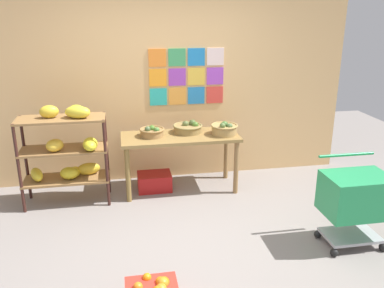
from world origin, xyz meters
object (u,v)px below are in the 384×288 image
at_px(display_table, 180,143).
at_px(shopping_cart, 356,197).
at_px(fruit_basket_back_left, 224,129).
at_px(fruit_basket_left, 188,128).
at_px(produce_crate_under_table, 155,182).
at_px(banana_shelf_unit, 68,146).
at_px(fruit_basket_back_right, 152,132).

bearing_deg(display_table, shopping_cart, -47.42).
bearing_deg(shopping_cart, fruit_basket_back_left, 109.15).
height_order(fruit_basket_left, produce_crate_under_table, fruit_basket_left).
bearing_deg(banana_shelf_unit, fruit_basket_back_right, 9.26).
relative_size(display_table, fruit_basket_back_left, 4.30).
bearing_deg(shopping_cart, fruit_basket_back_right, 126.59).
relative_size(fruit_basket_back_left, produce_crate_under_table, 0.79).
height_order(fruit_basket_back_right, fruit_basket_back_left, fruit_basket_back_left).
bearing_deg(fruit_basket_back_right, banana_shelf_unit, -170.74).
bearing_deg(shopping_cart, produce_crate_under_table, 126.08).
height_order(banana_shelf_unit, shopping_cart, banana_shelf_unit).
bearing_deg(shopping_cart, banana_shelf_unit, 140.93).
xyz_separation_m(display_table, produce_crate_under_table, (-0.33, 0.04, -0.52)).
height_order(fruit_basket_back_left, shopping_cart, fruit_basket_back_left).
relative_size(fruit_basket_back_right, shopping_cart, 0.35).
bearing_deg(fruit_basket_back_left, produce_crate_under_table, 173.25).
bearing_deg(fruit_basket_back_left, fruit_basket_left, 157.99).
relative_size(display_table, fruit_basket_back_right, 4.72).
xyz_separation_m(fruit_basket_back_right, produce_crate_under_table, (0.01, 0.02, -0.68)).
bearing_deg(display_table, fruit_basket_back_left, -6.79).
bearing_deg(display_table, produce_crate_under_table, 173.31).
bearing_deg(produce_crate_under_table, display_table, -6.69).
height_order(fruit_basket_back_left, produce_crate_under_table, fruit_basket_back_left).
height_order(banana_shelf_unit, fruit_basket_back_left, banana_shelf_unit).
bearing_deg(fruit_basket_left, fruit_basket_back_left, -22.01).
height_order(fruit_basket_back_right, produce_crate_under_table, fruit_basket_back_right).
xyz_separation_m(banana_shelf_unit, display_table, (1.34, 0.14, -0.09)).
relative_size(display_table, shopping_cart, 1.66).
bearing_deg(fruit_basket_left, produce_crate_under_table, -171.36).
distance_m(fruit_basket_back_right, shopping_cart, 2.45).
bearing_deg(fruit_basket_left, fruit_basket_back_right, -169.42).
bearing_deg(display_table, fruit_basket_back_right, 176.54).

